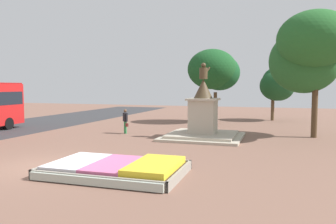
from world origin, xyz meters
TOP-DOWN VIEW (x-y plane):
  - ground_plane at (0.00, 0.00)m, footprint 82.83×82.83m
  - flower_planter at (3.40, -0.16)m, footprint 5.10×3.30m
  - statue_monument at (4.60, 9.22)m, footprint 4.81×4.81m
  - pedestrian_with_handbag at (-0.84, 9.45)m, footprint 0.57×0.57m
  - park_tree_far_left at (9.15, 21.71)m, footprint 3.53×3.52m
  - park_tree_behind_statue at (10.76, 11.27)m, footprint 4.75×5.69m
  - park_tree_far_right at (3.64, 18.05)m, footprint 4.53×4.50m

SIDE VIEW (x-z plane):
  - ground_plane at x=0.00m, z-range 0.00..0.00m
  - flower_planter at x=3.40m, z-range -0.05..0.48m
  - pedestrian_with_handbag at x=-0.84m, z-range 0.10..1.77m
  - statue_monument at x=4.60m, z-range -1.24..3.43m
  - park_tree_far_left at x=9.15m, z-range 0.87..5.97m
  - park_tree_far_right at x=3.64m, z-range 1.38..7.86m
  - park_tree_behind_statue at x=10.76m, z-range 1.54..9.22m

